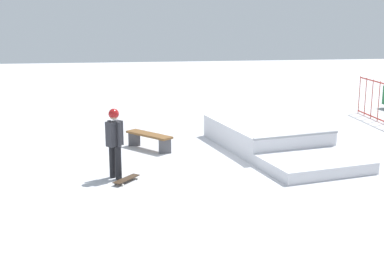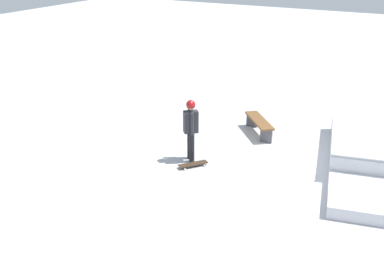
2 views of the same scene
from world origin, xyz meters
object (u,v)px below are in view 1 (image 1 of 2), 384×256
at_px(skater, 115,138).
at_px(park_bench, 149,138).
at_px(skateboard, 126,179).
at_px(skate_ramp, 272,138).

xyz_separation_m(skater, park_bench, (-2.61, 0.98, -0.65)).
bearing_deg(skateboard, skate_ramp, 158.65).
relative_size(skate_ramp, park_bench, 3.93).
relative_size(skate_ramp, skater, 3.37).
distance_m(skateboard, park_bench, 3.04).
xyz_separation_m(skate_ramp, park_bench, (-0.45, -3.62, 0.04)).
distance_m(skater, skateboard, 1.02).
bearing_deg(park_bench, skate_ramp, 82.85).
xyz_separation_m(skateboard, park_bench, (-2.94, 0.73, 0.28)).
bearing_deg(skater, park_bench, -151.67).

